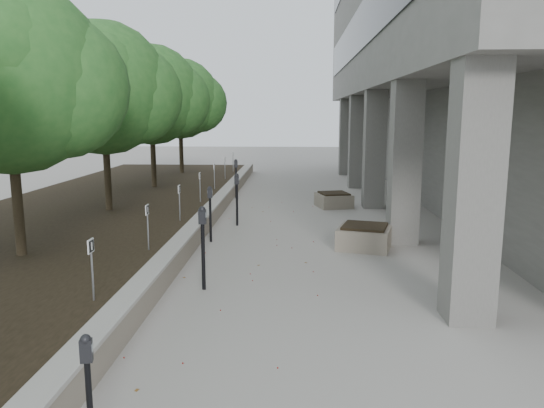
% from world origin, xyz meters
% --- Properties ---
extents(ground, '(90.00, 90.00, 0.00)m').
position_xyz_m(ground, '(0.00, 0.00, 0.00)').
color(ground, gray).
rests_on(ground, ground).
extents(retaining_wall, '(0.39, 26.00, 0.50)m').
position_xyz_m(retaining_wall, '(-1.82, 9.00, 0.25)').
color(retaining_wall, gray).
rests_on(retaining_wall, ground).
extents(planting_bed, '(7.00, 26.00, 0.40)m').
position_xyz_m(planting_bed, '(-5.50, 9.00, 0.20)').
color(planting_bed, black).
rests_on(planting_bed, ground).
extents(crabapple_tree_2, '(4.60, 4.00, 5.44)m').
position_xyz_m(crabapple_tree_2, '(-4.80, 3.00, 3.12)').
color(crabapple_tree_2, '#265D23').
rests_on(crabapple_tree_2, planting_bed).
extents(crabapple_tree_3, '(4.60, 4.00, 5.44)m').
position_xyz_m(crabapple_tree_3, '(-4.80, 8.00, 3.12)').
color(crabapple_tree_3, '#265D23').
rests_on(crabapple_tree_3, planting_bed).
extents(crabapple_tree_4, '(4.60, 4.00, 5.44)m').
position_xyz_m(crabapple_tree_4, '(-4.80, 13.00, 3.12)').
color(crabapple_tree_4, '#265D23').
rests_on(crabapple_tree_4, planting_bed).
extents(crabapple_tree_5, '(4.60, 4.00, 5.44)m').
position_xyz_m(crabapple_tree_5, '(-4.80, 18.00, 3.12)').
color(crabapple_tree_5, '#265D23').
rests_on(crabapple_tree_5, planting_bed).
extents(parking_sign_2, '(0.04, 0.22, 0.96)m').
position_xyz_m(parking_sign_2, '(-2.35, 0.50, 0.88)').
color(parking_sign_2, black).
rests_on(parking_sign_2, planting_bed).
extents(parking_sign_3, '(0.04, 0.22, 0.96)m').
position_xyz_m(parking_sign_3, '(-2.35, 3.50, 0.88)').
color(parking_sign_3, black).
rests_on(parking_sign_3, planting_bed).
extents(parking_sign_4, '(0.04, 0.22, 0.96)m').
position_xyz_m(parking_sign_4, '(-2.35, 6.50, 0.88)').
color(parking_sign_4, black).
rests_on(parking_sign_4, planting_bed).
extents(parking_sign_5, '(0.04, 0.22, 0.96)m').
position_xyz_m(parking_sign_5, '(-2.35, 9.50, 0.88)').
color(parking_sign_5, black).
rests_on(parking_sign_5, planting_bed).
extents(parking_sign_6, '(0.04, 0.22, 0.96)m').
position_xyz_m(parking_sign_6, '(-2.35, 12.50, 0.88)').
color(parking_sign_6, black).
rests_on(parking_sign_6, planting_bed).
extents(parking_sign_7, '(0.04, 0.22, 0.96)m').
position_xyz_m(parking_sign_7, '(-2.35, 15.50, 0.88)').
color(parking_sign_7, black).
rests_on(parking_sign_7, planting_bed).
extents(parking_sign_8, '(0.04, 0.22, 0.96)m').
position_xyz_m(parking_sign_8, '(-2.35, 18.50, 0.88)').
color(parking_sign_8, black).
rests_on(parking_sign_8, planting_bed).
extents(parking_meter_1, '(0.14, 0.11, 1.26)m').
position_xyz_m(parking_meter_1, '(-1.16, -2.63, 0.63)').
color(parking_meter_1, black).
rests_on(parking_meter_1, ground).
extents(parking_meter_2, '(0.16, 0.11, 1.56)m').
position_xyz_m(parking_meter_2, '(-0.97, 2.21, 0.78)').
color(parking_meter_2, black).
rests_on(parking_meter_2, ground).
extents(parking_meter_3, '(0.15, 0.12, 1.42)m').
position_xyz_m(parking_meter_3, '(-1.42, 5.83, 0.71)').
color(parking_meter_3, black).
rests_on(parking_meter_3, ground).
extents(parking_meter_4, '(0.15, 0.11, 1.53)m').
position_xyz_m(parking_meter_4, '(-0.97, 7.81, 0.76)').
color(parking_meter_4, black).
rests_on(parking_meter_4, ground).
extents(parking_meter_5, '(0.17, 0.14, 1.52)m').
position_xyz_m(parking_meter_5, '(-1.55, 12.68, 0.76)').
color(parking_meter_5, black).
rests_on(parking_meter_5, ground).
extents(planter_front, '(1.49, 1.49, 0.56)m').
position_xyz_m(planter_front, '(2.39, 5.40, 0.28)').
color(planter_front, gray).
rests_on(planter_front, ground).
extents(planter_back, '(1.34, 1.34, 0.51)m').
position_xyz_m(planter_back, '(2.06, 11.00, 0.26)').
color(planter_back, gray).
rests_on(planter_back, ground).
extents(berry_scatter, '(3.30, 14.10, 0.02)m').
position_xyz_m(berry_scatter, '(-0.10, 5.00, 0.01)').
color(berry_scatter, maroon).
rests_on(berry_scatter, ground).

